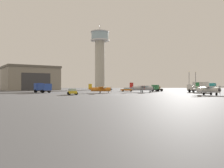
{
  "coord_description": "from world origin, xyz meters",
  "views": [
    {
      "loc": [
        2.42,
        -54.02,
        1.95
      ],
      "look_at": [
        -2.73,
        17.82,
        2.57
      ],
      "focal_mm": 38.48,
      "sensor_mm": 36.0,
      "label": 1
    }
  ],
  "objects_px": {
    "truck_box_white": "(198,87)",
    "light_post_north": "(189,79)",
    "light_post_west": "(196,79)",
    "control_tower": "(100,54)",
    "truck_flatbed_green": "(156,88)",
    "airplane_white": "(208,89)",
    "car_orange": "(127,89)",
    "airplane_orange": "(100,89)",
    "truck_fuel_tanker_teal": "(206,87)",
    "car_yellow": "(72,91)",
    "airplane_silver": "(142,88)",
    "truck_box_blue": "(43,87)"
  },
  "relations": [
    {
      "from": "truck_box_blue",
      "to": "car_yellow",
      "type": "xyz_separation_m",
      "value": [
        12.22,
        -14.63,
        -0.83
      ]
    },
    {
      "from": "light_post_west",
      "to": "truck_box_white",
      "type": "bearing_deg",
      "value": -103.85
    },
    {
      "from": "airplane_orange",
      "to": "airplane_white",
      "type": "bearing_deg",
      "value": -28.76
    },
    {
      "from": "truck_box_blue",
      "to": "car_orange",
      "type": "bearing_deg",
      "value": -103.89
    },
    {
      "from": "control_tower",
      "to": "truck_fuel_tanker_teal",
      "type": "distance_m",
      "value": 67.43
    },
    {
      "from": "truck_box_white",
      "to": "truck_flatbed_green",
      "type": "xyz_separation_m",
      "value": [
        -11.37,
        11.99,
        -0.58
      ]
    },
    {
      "from": "airplane_white",
      "to": "car_yellow",
      "type": "relative_size",
      "value": 1.88
    },
    {
      "from": "truck_fuel_tanker_teal",
      "to": "car_orange",
      "type": "bearing_deg",
      "value": 35.25
    },
    {
      "from": "truck_fuel_tanker_teal",
      "to": "truck_flatbed_green",
      "type": "bearing_deg",
      "value": 31.53
    },
    {
      "from": "truck_fuel_tanker_teal",
      "to": "car_orange",
      "type": "relative_size",
      "value": 1.36
    },
    {
      "from": "car_orange",
      "to": "light_post_north",
      "type": "bearing_deg",
      "value": -155.65
    },
    {
      "from": "airplane_white",
      "to": "truck_flatbed_green",
      "type": "distance_m",
      "value": 34.8
    },
    {
      "from": "control_tower",
      "to": "airplane_silver",
      "type": "height_order",
      "value": "control_tower"
    },
    {
      "from": "truck_flatbed_green",
      "to": "airplane_white",
      "type": "bearing_deg",
      "value": 36.18
    },
    {
      "from": "airplane_orange",
      "to": "car_yellow",
      "type": "height_order",
      "value": "airplane_orange"
    },
    {
      "from": "truck_fuel_tanker_teal",
      "to": "light_post_west",
      "type": "xyz_separation_m",
      "value": [
        2.63,
        23.02,
        3.31
      ]
    },
    {
      "from": "light_post_west",
      "to": "light_post_north",
      "type": "relative_size",
      "value": 0.99
    },
    {
      "from": "truck_fuel_tanker_teal",
      "to": "car_yellow",
      "type": "bearing_deg",
      "value": 76.68
    },
    {
      "from": "airplane_silver",
      "to": "truck_fuel_tanker_teal",
      "type": "bearing_deg",
      "value": 16.76
    },
    {
      "from": "airplane_white",
      "to": "truck_box_blue",
      "type": "bearing_deg",
      "value": -137.28
    },
    {
      "from": "airplane_silver",
      "to": "truck_box_white",
      "type": "xyz_separation_m",
      "value": [
        17.2,
        0.49,
        0.33
      ]
    },
    {
      "from": "airplane_silver",
      "to": "truck_fuel_tanker_teal",
      "type": "distance_m",
      "value": 25.26
    },
    {
      "from": "car_yellow",
      "to": "light_post_north",
      "type": "height_order",
      "value": "light_post_north"
    },
    {
      "from": "airplane_orange",
      "to": "light_post_north",
      "type": "distance_m",
      "value": 54.42
    },
    {
      "from": "truck_box_blue",
      "to": "light_post_north",
      "type": "bearing_deg",
      "value": -104.05
    },
    {
      "from": "airplane_silver",
      "to": "truck_box_white",
      "type": "bearing_deg",
      "value": -7.05
    },
    {
      "from": "control_tower",
      "to": "car_yellow",
      "type": "xyz_separation_m",
      "value": [
        3.78,
        -81.14,
        -19.18
      ]
    },
    {
      "from": "airplane_silver",
      "to": "car_yellow",
      "type": "relative_size",
      "value": 2.18
    },
    {
      "from": "control_tower",
      "to": "airplane_orange",
      "type": "bearing_deg",
      "value": -82.85
    },
    {
      "from": "airplane_orange",
      "to": "truck_fuel_tanker_teal",
      "type": "bearing_deg",
      "value": 27.6
    },
    {
      "from": "airplane_silver",
      "to": "car_yellow",
      "type": "bearing_deg",
      "value": -136.0
    },
    {
      "from": "airplane_white",
      "to": "truck_box_white",
      "type": "height_order",
      "value": "truck_box_white"
    },
    {
      "from": "control_tower",
      "to": "truck_box_blue",
      "type": "bearing_deg",
      "value": -97.23
    },
    {
      "from": "airplane_orange",
      "to": "light_post_west",
      "type": "height_order",
      "value": "light_post_west"
    },
    {
      "from": "truck_box_blue",
      "to": "truck_box_white",
      "type": "relative_size",
      "value": 0.96
    },
    {
      "from": "light_post_north",
      "to": "truck_fuel_tanker_teal",
      "type": "bearing_deg",
      "value": -88.64
    },
    {
      "from": "car_yellow",
      "to": "control_tower",
      "type": "bearing_deg",
      "value": 164.49
    },
    {
      "from": "truck_flatbed_green",
      "to": "car_yellow",
      "type": "distance_m",
      "value": 41.1
    },
    {
      "from": "truck_box_white",
      "to": "light_post_north",
      "type": "xyz_separation_m",
      "value": [
        5.09,
        32.18,
        3.33
      ]
    },
    {
      "from": "control_tower",
      "to": "truck_flatbed_green",
      "type": "distance_m",
      "value": 56.84
    },
    {
      "from": "truck_box_white",
      "to": "car_yellow",
      "type": "bearing_deg",
      "value": 83.19
    },
    {
      "from": "control_tower",
      "to": "light_post_north",
      "type": "relative_size",
      "value": 4.32
    },
    {
      "from": "truck_box_blue",
      "to": "truck_fuel_tanker_teal",
      "type": "height_order",
      "value": "truck_fuel_tanker_teal"
    },
    {
      "from": "control_tower",
      "to": "airplane_orange",
      "type": "height_order",
      "value": "control_tower"
    },
    {
      "from": "airplane_silver",
      "to": "light_post_north",
      "type": "bearing_deg",
      "value": 47.02
    },
    {
      "from": "airplane_white",
      "to": "airplane_silver",
      "type": "height_order",
      "value": "airplane_silver"
    },
    {
      "from": "truck_flatbed_green",
      "to": "car_orange",
      "type": "xyz_separation_m",
      "value": [
        -10.56,
        -0.78,
        -0.42
      ]
    },
    {
      "from": "airplane_white",
      "to": "truck_box_white",
      "type": "relative_size",
      "value": 1.41
    },
    {
      "from": "airplane_white",
      "to": "truck_flatbed_green",
      "type": "bearing_deg",
      "value": 163.42
    },
    {
      "from": "airplane_white",
      "to": "car_orange",
      "type": "bearing_deg",
      "value": 179.6
    }
  ]
}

